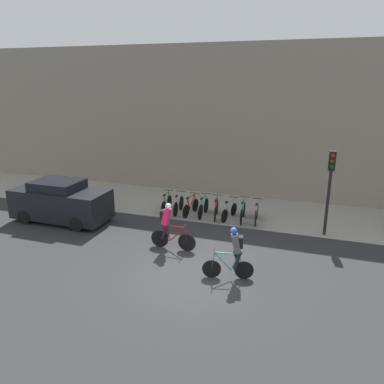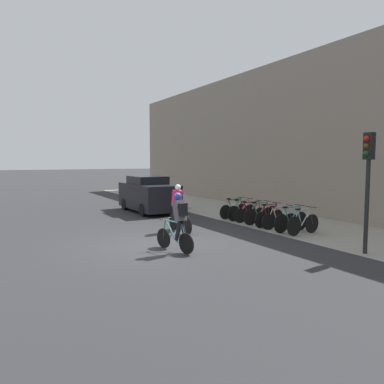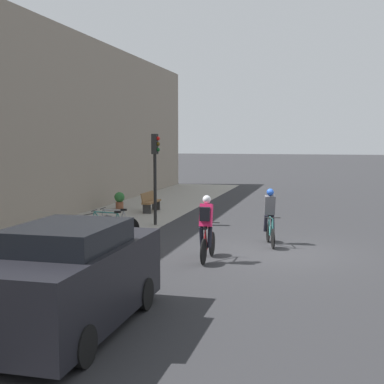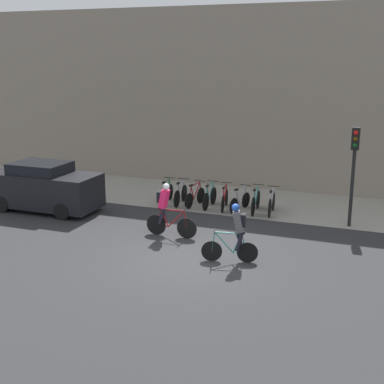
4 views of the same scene
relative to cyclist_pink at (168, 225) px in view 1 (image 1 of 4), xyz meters
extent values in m
plane|color=#2B2B2D|center=(1.64, -1.63, -0.95)|extent=(200.00, 200.00, 0.00)
cube|color=gray|center=(1.64, 5.12, -0.94)|extent=(44.00, 4.50, 0.01)
cube|color=gray|center=(1.64, 7.67, 2.98)|extent=(44.00, 0.60, 7.85)
cylinder|color=black|center=(0.72, 0.00, -0.60)|extent=(0.68, 0.04, 0.68)
cylinder|color=black|center=(-0.36, 0.00, -0.60)|extent=(0.68, 0.04, 0.68)
cylinder|color=maroon|center=(0.35, 0.00, -0.32)|extent=(0.59, 0.04, 0.62)
cylinder|color=maroon|center=(-0.05, 0.00, -0.34)|extent=(0.28, 0.04, 0.58)
cylinder|color=maroon|center=(0.23, 0.00, -0.04)|extent=(0.80, 0.04, 0.07)
cylinder|color=maroon|center=(-0.15, 0.00, -0.61)|extent=(0.43, 0.03, 0.05)
cylinder|color=maroon|center=(-0.27, 0.00, -0.33)|extent=(0.23, 0.03, 0.56)
cylinder|color=maroon|center=(0.68, 0.00, -0.31)|extent=(0.12, 0.04, 0.59)
cylinder|color=black|center=(0.63, 0.00, 0.02)|extent=(0.03, 0.46, 0.03)
cube|color=black|center=(-0.17, 0.00, -0.01)|extent=(0.20, 0.08, 0.06)
cube|color=#EA1E56|center=(-0.07, 0.00, 0.32)|extent=(0.32, 0.32, 0.63)
sphere|color=silver|center=(0.01, 0.00, 0.73)|extent=(0.22, 0.22, 0.22)
cylinder|color=black|center=(-0.12, -0.11, -0.26)|extent=(0.27, 0.11, 0.56)
cylinder|color=black|center=(-0.12, 0.11, -0.26)|extent=(0.24, 0.11, 0.56)
cube|color=black|center=(-0.21, 0.00, 0.37)|extent=(0.14, 0.26, 0.36)
cylinder|color=black|center=(2.11, -1.56, -0.64)|extent=(0.60, 0.18, 0.61)
cylinder|color=black|center=(3.10, -1.30, -0.64)|extent=(0.60, 0.18, 0.61)
cylinder|color=teal|center=(2.45, -1.47, -0.36)|extent=(0.56, 0.18, 0.62)
cylinder|color=teal|center=(2.82, -1.38, -0.38)|extent=(0.26, 0.10, 0.58)
cylinder|color=teal|center=(2.56, -1.44, -0.08)|extent=(0.75, 0.23, 0.07)
cylinder|color=teal|center=(2.91, -1.35, -0.65)|extent=(0.41, 0.13, 0.05)
cylinder|color=teal|center=(3.02, -1.32, -0.37)|extent=(0.22, 0.08, 0.56)
cylinder|color=teal|center=(2.15, -1.55, -0.35)|extent=(0.12, 0.06, 0.59)
cylinder|color=black|center=(2.19, -1.54, -0.02)|extent=(0.14, 0.45, 0.03)
cube|color=black|center=(2.93, -1.35, -0.05)|extent=(0.21, 0.13, 0.06)
cube|color=#4C4C51|center=(2.83, -1.37, 0.28)|extent=(0.39, 0.39, 0.63)
sphere|color=#1E47AD|center=(2.75, -1.39, 0.69)|extent=(0.27, 0.27, 0.22)
cylinder|color=black|center=(2.85, -1.25, -0.30)|extent=(0.29, 0.17, 0.56)
cylinder|color=black|center=(2.90, -1.47, -0.30)|extent=(0.26, 0.17, 0.56)
cube|color=black|center=(2.96, -1.34, 0.33)|extent=(0.20, 0.29, 0.36)
cylinder|color=black|center=(-1.67, 4.19, -0.62)|extent=(0.09, 0.66, 0.66)
cylinder|color=black|center=(-1.58, 3.21, -0.62)|extent=(0.09, 0.66, 0.66)
cylinder|color=#2D6B33|center=(-1.64, 3.86, -0.33)|extent=(0.09, 0.54, 0.62)
cylinder|color=#2D6B33|center=(-1.60, 3.50, -0.35)|extent=(0.06, 0.26, 0.58)
cylinder|color=#2D6B33|center=(-1.63, 3.75, -0.05)|extent=(0.11, 0.73, 0.07)
cylinder|color=#2D6B33|center=(-1.59, 3.41, -0.62)|extent=(0.07, 0.40, 0.05)
cylinder|color=#2D6B33|center=(-1.58, 3.30, -0.34)|extent=(0.05, 0.21, 0.56)
cylinder|color=#2D6B33|center=(-1.66, 4.15, -0.33)|extent=(0.05, 0.12, 0.58)
cylinder|color=black|center=(-1.66, 4.11, 0.00)|extent=(0.46, 0.07, 0.03)
cube|color=black|center=(-1.59, 3.39, -0.03)|extent=(0.10, 0.21, 0.06)
cylinder|color=black|center=(-1.04, 4.18, -0.60)|extent=(0.09, 0.68, 0.68)
cylinder|color=black|center=(-0.97, 3.23, -0.60)|extent=(0.09, 0.68, 0.68)
cylinder|color=#99999E|center=(-1.02, 3.86, -0.32)|extent=(0.08, 0.53, 0.62)
cylinder|color=#99999E|center=(-0.99, 3.50, -0.34)|extent=(0.06, 0.25, 0.58)
cylinder|color=#99999E|center=(-1.01, 3.75, -0.04)|extent=(0.09, 0.71, 0.07)
cylinder|color=#99999E|center=(-0.99, 3.42, -0.61)|extent=(0.06, 0.38, 0.05)
cylinder|color=#99999E|center=(-0.98, 3.31, -0.33)|extent=(0.05, 0.20, 0.56)
cylinder|color=#99999E|center=(-1.04, 4.14, -0.31)|extent=(0.04, 0.11, 0.58)
cylinder|color=black|center=(-1.04, 4.10, 0.02)|extent=(0.46, 0.06, 0.03)
cube|color=black|center=(-0.99, 3.40, -0.01)|extent=(0.09, 0.21, 0.06)
cylinder|color=black|center=(-0.33, 4.19, -0.64)|extent=(0.12, 0.62, 0.62)
cylinder|color=black|center=(-0.46, 3.21, -0.64)|extent=(0.12, 0.62, 0.62)
cylinder|color=maroon|center=(-0.38, 3.86, -0.35)|extent=(0.11, 0.54, 0.62)
cylinder|color=maroon|center=(-0.42, 3.50, -0.37)|extent=(0.07, 0.26, 0.58)
cylinder|color=maroon|center=(-0.39, 3.75, -0.07)|extent=(0.13, 0.73, 0.07)
cylinder|color=maroon|center=(-0.44, 3.41, -0.64)|extent=(0.08, 0.40, 0.05)
cylinder|color=maroon|center=(-0.45, 3.30, -0.36)|extent=(0.06, 0.21, 0.56)
cylinder|color=maroon|center=(-0.34, 4.15, -0.35)|extent=(0.05, 0.12, 0.58)
cylinder|color=black|center=(-0.34, 4.11, -0.02)|extent=(0.46, 0.09, 0.03)
cube|color=black|center=(-0.44, 3.39, -0.05)|extent=(0.11, 0.21, 0.06)
cylinder|color=black|center=(0.21, 4.19, -0.60)|extent=(0.05, 0.69, 0.69)
cylinder|color=black|center=(0.22, 3.22, -0.60)|extent=(0.05, 0.69, 0.69)
cylinder|color=teal|center=(0.21, 3.86, -0.32)|extent=(0.05, 0.53, 0.62)
cylinder|color=teal|center=(0.22, 3.50, -0.33)|extent=(0.04, 0.25, 0.58)
cylinder|color=teal|center=(0.21, 3.75, -0.03)|extent=(0.05, 0.72, 0.07)
cylinder|color=teal|center=(0.22, 3.41, -0.61)|extent=(0.04, 0.39, 0.05)
cylinder|color=teal|center=(0.22, 3.31, -0.32)|extent=(0.04, 0.20, 0.56)
cylinder|color=teal|center=(0.21, 4.15, -0.31)|extent=(0.04, 0.11, 0.58)
cylinder|color=black|center=(0.21, 4.11, 0.02)|extent=(0.46, 0.04, 0.03)
cube|color=black|center=(0.22, 3.39, -0.01)|extent=(0.08, 0.20, 0.06)
cylinder|color=black|center=(0.74, 4.22, -0.62)|extent=(0.14, 0.65, 0.65)
cylinder|color=black|center=(0.92, 3.19, -0.62)|extent=(0.14, 0.65, 0.65)
cylinder|color=maroon|center=(0.80, 3.87, -0.34)|extent=(0.14, 0.57, 0.62)
cylinder|color=maroon|center=(0.87, 3.49, -0.35)|extent=(0.08, 0.27, 0.58)
cylinder|color=maroon|center=(0.82, 3.75, -0.05)|extent=(0.17, 0.77, 0.07)
cylinder|color=maroon|center=(0.88, 3.39, -0.63)|extent=(0.10, 0.42, 0.05)
cylinder|color=maroon|center=(0.90, 3.28, -0.34)|extent=(0.07, 0.22, 0.56)
cylinder|color=maroon|center=(0.75, 4.18, -0.33)|extent=(0.06, 0.12, 0.59)
cylinder|color=black|center=(0.76, 4.14, 0.00)|extent=(0.46, 0.10, 0.03)
cube|color=black|center=(0.89, 3.37, -0.03)|extent=(0.11, 0.21, 0.06)
cylinder|color=black|center=(1.54, 4.19, -0.64)|extent=(0.16, 0.60, 0.61)
cylinder|color=black|center=(1.34, 3.22, -0.64)|extent=(0.16, 0.60, 0.61)
cylinder|color=#99999E|center=(1.47, 3.86, -0.36)|extent=(0.15, 0.54, 0.62)
cylinder|color=#99999E|center=(1.40, 3.50, -0.38)|extent=(0.09, 0.26, 0.58)
cylinder|color=#99999E|center=(1.45, 3.75, -0.08)|extent=(0.19, 0.73, 0.07)
cylinder|color=#99999E|center=(1.38, 3.41, -0.65)|extent=(0.11, 0.40, 0.05)
cylinder|color=#99999E|center=(1.36, 3.31, -0.37)|extent=(0.07, 0.21, 0.56)
cylinder|color=#99999E|center=(1.53, 4.15, -0.35)|extent=(0.06, 0.12, 0.58)
cylinder|color=black|center=(1.53, 4.11, -0.02)|extent=(0.46, 0.12, 0.03)
cube|color=black|center=(1.38, 3.39, -0.05)|extent=(0.12, 0.21, 0.06)
cylinder|color=black|center=(2.01, 4.23, -0.59)|extent=(0.09, 0.72, 0.72)
cylinder|color=black|center=(2.09, 3.18, -0.59)|extent=(0.09, 0.72, 0.72)
cylinder|color=teal|center=(2.04, 3.87, -0.31)|extent=(0.08, 0.58, 0.62)
cylinder|color=teal|center=(2.07, 3.48, -0.32)|extent=(0.06, 0.27, 0.58)
cylinder|color=teal|center=(2.05, 3.76, -0.02)|extent=(0.10, 0.78, 0.07)
cylinder|color=teal|center=(2.08, 3.39, -0.60)|extent=(0.06, 0.43, 0.05)
cylinder|color=teal|center=(2.09, 3.27, -0.31)|extent=(0.05, 0.22, 0.56)
cylinder|color=teal|center=(2.02, 4.19, -0.30)|extent=(0.04, 0.12, 0.59)
cylinder|color=black|center=(2.02, 4.15, 0.03)|extent=(0.46, 0.06, 0.03)
cube|color=black|center=(2.08, 3.37, 0.00)|extent=(0.09, 0.21, 0.06)
cylinder|color=black|center=(2.63, 4.18, -0.59)|extent=(0.09, 0.70, 0.70)
cylinder|color=black|center=(2.71, 3.23, -0.59)|extent=(0.09, 0.70, 0.70)
cylinder|color=#99999E|center=(2.65, 3.86, -0.31)|extent=(0.08, 0.53, 0.62)
cylinder|color=#99999E|center=(2.68, 3.50, -0.33)|extent=(0.06, 0.25, 0.58)
cylinder|color=#99999E|center=(2.66, 3.75, -0.03)|extent=(0.10, 0.71, 0.07)
cylinder|color=#99999E|center=(2.69, 3.42, -0.60)|extent=(0.06, 0.39, 0.05)
cylinder|color=#99999E|center=(2.70, 3.31, -0.32)|extent=(0.05, 0.21, 0.56)
cylinder|color=#99999E|center=(2.63, 4.14, -0.30)|extent=(0.05, 0.12, 0.58)
cylinder|color=black|center=(2.63, 4.11, 0.03)|extent=(0.46, 0.07, 0.03)
cube|color=black|center=(2.69, 3.40, 0.00)|extent=(0.10, 0.21, 0.06)
cylinder|color=black|center=(5.52, 3.23, 0.78)|extent=(0.12, 0.12, 3.45)
cube|color=black|center=(5.52, 3.23, 2.13)|extent=(0.26, 0.20, 0.76)
sphere|color=red|center=(5.52, 3.11, 2.33)|extent=(0.15, 0.15, 0.15)
sphere|color=#4C380A|center=(5.52, 3.11, 2.13)|extent=(0.15, 0.15, 0.15)
sphere|color=#0C4719|center=(5.52, 3.11, 1.92)|extent=(0.15, 0.15, 0.15)
cube|color=black|center=(-5.56, 1.11, -0.13)|extent=(4.30, 1.78, 1.27)
cube|color=black|center=(-5.67, 1.11, 0.70)|extent=(2.06, 1.57, 0.40)
cylinder|color=black|center=(-4.23, 0.29, -0.64)|extent=(0.62, 0.20, 0.62)
cylinder|color=black|center=(-4.23, 1.92, -0.64)|extent=(0.62, 0.20, 0.62)
cylinder|color=black|center=(-6.89, 0.29, -0.64)|extent=(0.62, 0.20, 0.62)
cylinder|color=black|center=(-6.89, 1.92, -0.64)|extent=(0.62, 0.20, 0.62)
camera|label=1|loc=(4.95, -11.85, 5.17)|focal=35.00mm
camera|label=2|loc=(12.35, -6.24, 1.73)|focal=35.00mm
camera|label=3|loc=(-13.68, -3.04, 2.32)|focal=50.00mm
camera|label=4|loc=(6.78, -15.27, 4.85)|focal=50.00mm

